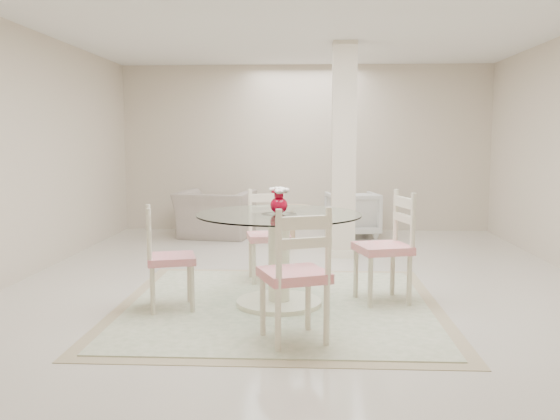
{
  "coord_description": "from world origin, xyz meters",
  "views": [
    {
      "loc": [
        0.06,
        -6.27,
        1.49
      ],
      "look_at": [
        -0.2,
        -0.88,
        0.85
      ],
      "focal_mm": 38.0,
      "sensor_mm": 36.0,
      "label": 1
    }
  ],
  "objects_px": {
    "side_table": "(293,226)",
    "column": "(344,151)",
    "dining_chair_west": "(163,250)",
    "dining_chair_south": "(297,265)",
    "red_vase": "(279,200)",
    "dining_chair_east": "(390,239)",
    "armchair_white": "(352,214)",
    "dining_chair_north": "(268,228)",
    "dining_table": "(279,259)",
    "recliner_taupe": "(216,214)"
  },
  "relations": [
    {
      "from": "dining_chair_east",
      "to": "armchair_white",
      "type": "distance_m",
      "value": 3.78
    },
    {
      "from": "dining_chair_west",
      "to": "armchair_white",
      "type": "relative_size",
      "value": 1.33
    },
    {
      "from": "dining_chair_west",
      "to": "dining_chair_south",
      "type": "height_order",
      "value": "dining_chair_south"
    },
    {
      "from": "red_vase",
      "to": "dining_chair_south",
      "type": "bearing_deg",
      "value": -79.79
    },
    {
      "from": "dining_table",
      "to": "dining_chair_east",
      "type": "bearing_deg",
      "value": 9.95
    },
    {
      "from": "dining_chair_east",
      "to": "armchair_white",
      "type": "height_order",
      "value": "dining_chair_east"
    },
    {
      "from": "column",
      "to": "dining_chair_west",
      "type": "bearing_deg",
      "value": -123.69
    },
    {
      "from": "side_table",
      "to": "recliner_taupe",
      "type": "bearing_deg",
      "value": 155.52
    },
    {
      "from": "column",
      "to": "dining_chair_west",
      "type": "distance_m",
      "value": 3.18
    },
    {
      "from": "dining_chair_south",
      "to": "side_table",
      "type": "bearing_deg",
      "value": -109.32
    },
    {
      "from": "recliner_taupe",
      "to": "red_vase",
      "type": "bearing_deg",
      "value": 116.26
    },
    {
      "from": "dining_chair_south",
      "to": "armchair_white",
      "type": "bearing_deg",
      "value": -120.02
    },
    {
      "from": "dining_chair_east",
      "to": "armchair_white",
      "type": "relative_size",
      "value": 1.48
    },
    {
      "from": "armchair_white",
      "to": "side_table",
      "type": "height_order",
      "value": "armchair_white"
    },
    {
      "from": "dining_chair_west",
      "to": "dining_table",
      "type": "bearing_deg",
      "value": -95.87
    },
    {
      "from": "dining_table",
      "to": "dining_chair_west",
      "type": "xyz_separation_m",
      "value": [
        -1.0,
        -0.17,
        0.11
      ]
    },
    {
      "from": "dining_chair_north",
      "to": "recliner_taupe",
      "type": "xyz_separation_m",
      "value": [
        -0.99,
        2.75,
        -0.2
      ]
    },
    {
      "from": "side_table",
      "to": "column",
      "type": "bearing_deg",
      "value": -51.23
    },
    {
      "from": "recliner_taupe",
      "to": "column",
      "type": "bearing_deg",
      "value": 152.61
    },
    {
      "from": "column",
      "to": "recliner_taupe",
      "type": "height_order",
      "value": "column"
    },
    {
      "from": "column",
      "to": "dining_table",
      "type": "relative_size",
      "value": 1.85
    },
    {
      "from": "red_vase",
      "to": "armchair_white",
      "type": "height_order",
      "value": "red_vase"
    },
    {
      "from": "column",
      "to": "recliner_taupe",
      "type": "xyz_separation_m",
      "value": [
        -1.87,
        1.38,
        -1.0
      ]
    },
    {
      "from": "dining_chair_south",
      "to": "red_vase",
      "type": "bearing_deg",
      "value": -101.12
    },
    {
      "from": "dining_chair_north",
      "to": "armchair_white",
      "type": "xyz_separation_m",
      "value": [
        1.11,
        2.95,
        -0.21
      ]
    },
    {
      "from": "dining_chair_west",
      "to": "column",
      "type": "bearing_deg",
      "value": -49.47
    },
    {
      "from": "side_table",
      "to": "armchair_white",
      "type": "bearing_deg",
      "value": 39.33
    },
    {
      "from": "dining_table",
      "to": "recliner_taupe",
      "type": "distance_m",
      "value": 3.93
    },
    {
      "from": "dining_chair_east",
      "to": "side_table",
      "type": "bearing_deg",
      "value": -177.79
    },
    {
      "from": "dining_chair_north",
      "to": "dining_chair_east",
      "type": "bearing_deg",
      "value": -46.02
    },
    {
      "from": "recliner_taupe",
      "to": "side_table",
      "type": "height_order",
      "value": "recliner_taupe"
    },
    {
      "from": "dining_table",
      "to": "dining_chair_south",
      "type": "distance_m",
      "value": 1.03
    },
    {
      "from": "dining_chair_south",
      "to": "column",
      "type": "bearing_deg",
      "value": -120.05
    },
    {
      "from": "red_vase",
      "to": "column",
      "type": "bearing_deg",
      "value": 73.63
    },
    {
      "from": "dining_chair_south",
      "to": "armchair_white",
      "type": "distance_m",
      "value": 5.02
    },
    {
      "from": "armchair_white",
      "to": "side_table",
      "type": "xyz_separation_m",
      "value": [
        -0.91,
        -0.74,
        -0.09
      ]
    },
    {
      "from": "side_table",
      "to": "dining_table",
      "type": "bearing_deg",
      "value": -90.64
    },
    {
      "from": "dining_chair_north",
      "to": "dining_chair_west",
      "type": "bearing_deg",
      "value": -136.05
    },
    {
      "from": "dining_chair_east",
      "to": "dining_chair_west",
      "type": "relative_size",
      "value": 1.11
    },
    {
      "from": "recliner_taupe",
      "to": "dining_chair_west",
      "type": "bearing_deg",
      "value": 101.39
    },
    {
      "from": "column",
      "to": "dining_chair_west",
      "type": "xyz_separation_m",
      "value": [
        -1.7,
        -2.55,
        -0.82
      ]
    },
    {
      "from": "column",
      "to": "recliner_taupe",
      "type": "distance_m",
      "value": 2.52
    },
    {
      "from": "red_vase",
      "to": "dining_chair_east",
      "type": "height_order",
      "value": "dining_chair_east"
    },
    {
      "from": "dining_chair_north",
      "to": "side_table",
      "type": "distance_m",
      "value": 2.24
    },
    {
      "from": "red_vase",
      "to": "armchair_white",
      "type": "relative_size",
      "value": 0.31
    },
    {
      "from": "red_vase",
      "to": "armchair_white",
      "type": "distance_m",
      "value": 4.11
    },
    {
      "from": "dining_chair_east",
      "to": "armchair_white",
      "type": "xyz_separation_m",
      "value": [
        -0.07,
        3.78,
        -0.25
      ]
    },
    {
      "from": "dining_chair_east",
      "to": "dining_chair_south",
      "type": "xyz_separation_m",
      "value": [
        -0.82,
        -1.18,
        -0.0
      ]
    },
    {
      "from": "column",
      "to": "dining_chair_west",
      "type": "height_order",
      "value": "column"
    },
    {
      "from": "dining_chair_north",
      "to": "recliner_taupe",
      "type": "relative_size",
      "value": 0.97
    }
  ]
}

